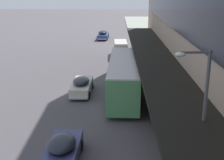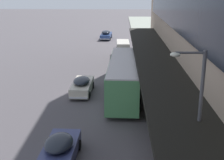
% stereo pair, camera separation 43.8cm
% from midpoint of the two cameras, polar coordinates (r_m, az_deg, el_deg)
% --- Properties ---
extents(transit_bus_kerbside_front, '(3.08, 11.45, 3.29)m').
position_cam_midpoint_polar(transit_bus_kerbside_front, '(27.55, 2.65, 0.77)').
color(transit_bus_kerbside_front, '#52985D').
rests_on(transit_bus_kerbside_front, ground).
extents(sedan_second_mid, '(1.91, 4.75, 1.54)m').
position_cam_midpoint_polar(sedan_second_mid, '(28.65, -5.06, -0.98)').
color(sedan_second_mid, beige).
rests_on(sedan_second_mid, ground).
extents(sedan_oncoming_front, '(2.00, 4.47, 1.59)m').
position_cam_midpoint_polar(sedan_oncoming_front, '(18.12, -8.83, -12.42)').
color(sedan_oncoming_front, navy).
rests_on(sedan_oncoming_front, ground).
extents(sedan_trailing_near, '(2.11, 5.08, 1.56)m').
position_cam_midpoint_polar(sedan_trailing_near, '(57.43, -0.87, 8.28)').
color(sedan_trailing_near, navy).
rests_on(sedan_trailing_near, ground).
extents(vw_van, '(1.95, 4.57, 1.96)m').
position_cam_midpoint_polar(vw_van, '(44.01, 2.29, 5.95)').
color(vw_van, beige).
rests_on(vw_van, ground).
extents(street_lamp, '(1.50, 0.28, 6.95)m').
position_cam_midpoint_polar(street_lamp, '(14.04, 15.89, -6.47)').
color(street_lamp, '#4C4C51').
rests_on(street_lamp, sidewalk_kerb).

